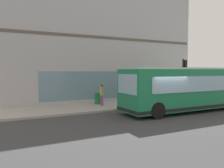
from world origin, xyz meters
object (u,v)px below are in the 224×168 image
(traffic_light_near_corner, at_px, (184,72))
(newspaper_vending_box, at_px, (98,99))
(city_bus_nearside, at_px, (188,89))
(pedestrian_walking_along_curb, at_px, (151,91))
(fire_hydrant, at_px, (140,96))
(pedestrian_near_hydrant, at_px, (102,93))

(traffic_light_near_corner, bearing_deg, newspaper_vending_box, 73.38)
(city_bus_nearside, bearing_deg, newspaper_vending_box, 42.94)
(traffic_light_near_corner, xyz_separation_m, pedestrian_walking_along_curb, (0.01, 3.54, -1.56))
(fire_hydrant, bearing_deg, traffic_light_near_corner, -132.93)
(pedestrian_walking_along_curb, xyz_separation_m, newspaper_vending_box, (2.15, 3.68, -0.59))
(traffic_light_near_corner, xyz_separation_m, newspaper_vending_box, (2.15, 7.21, -2.15))
(city_bus_nearside, relative_size, newspaper_vending_box, 11.17)
(traffic_light_near_corner, relative_size, newspaper_vending_box, 4.14)
(pedestrian_walking_along_curb, distance_m, newspaper_vending_box, 4.30)
(city_bus_nearside, bearing_deg, pedestrian_walking_along_curb, 19.31)
(city_bus_nearside, distance_m, pedestrian_walking_along_curb, 3.09)
(traffic_light_near_corner, bearing_deg, pedestrian_walking_along_curb, 89.87)
(city_bus_nearside, height_order, fire_hydrant, city_bus_nearside)
(pedestrian_walking_along_curb, bearing_deg, newspaper_vending_box, 59.73)
(pedestrian_near_hydrant, bearing_deg, traffic_light_near_corner, -99.33)
(city_bus_nearside, xyz_separation_m, pedestrian_near_hydrant, (4.09, 4.78, -0.44))
(fire_hydrant, relative_size, newspaper_vending_box, 0.82)
(city_bus_nearside, height_order, pedestrian_walking_along_curb, city_bus_nearside)
(traffic_light_near_corner, xyz_separation_m, pedestrian_near_hydrant, (1.20, 7.30, -1.63))
(pedestrian_near_hydrant, height_order, newspaper_vending_box, pedestrian_near_hydrant)
(fire_hydrant, distance_m, pedestrian_near_hydrant, 4.76)
(city_bus_nearside, xyz_separation_m, traffic_light_near_corner, (2.89, -2.52, 1.20))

